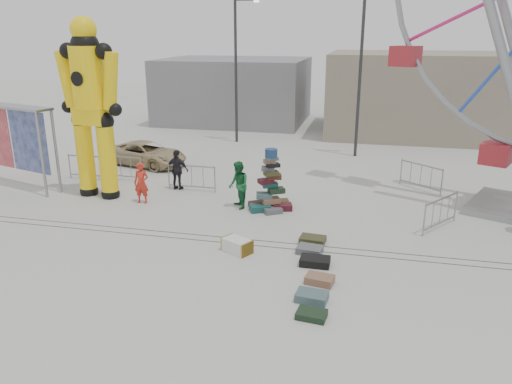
% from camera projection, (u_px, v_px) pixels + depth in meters
% --- Properties ---
extents(ground, '(90.00, 90.00, 0.00)m').
position_uv_depth(ground, '(235.00, 252.00, 14.88)').
color(ground, '#9E9E99').
rests_on(ground, ground).
extents(track_line_near, '(40.00, 0.04, 0.01)m').
position_uv_depth(track_line_near, '(240.00, 244.00, 15.44)').
color(track_line_near, '#47443F').
rests_on(track_line_near, ground).
extents(track_line_far, '(40.00, 0.04, 0.01)m').
position_uv_depth(track_line_far, '(243.00, 239.00, 15.81)').
color(track_line_far, '#47443F').
rests_on(track_line_far, ground).
extents(building_right, '(12.00, 8.00, 5.00)m').
position_uv_depth(building_right, '(427.00, 94.00, 31.14)').
color(building_right, gray).
rests_on(building_right, ground).
extents(building_left, '(10.00, 8.00, 4.40)m').
position_uv_depth(building_left, '(235.00, 90.00, 35.87)').
color(building_left, gray).
rests_on(building_left, ground).
extents(lamp_post_right, '(1.41, 0.25, 8.00)m').
position_uv_depth(lamp_post_right, '(362.00, 69.00, 24.88)').
color(lamp_post_right, '#2D2D30').
rests_on(lamp_post_right, ground).
extents(lamp_post_left, '(1.41, 0.25, 8.00)m').
position_uv_depth(lamp_post_left, '(237.00, 64.00, 28.23)').
color(lamp_post_left, '#2D2D30').
rests_on(lamp_post_left, ground).
extents(suitcase_tower, '(1.74, 1.52, 2.28)m').
position_uv_depth(suitcase_tower, '(270.00, 192.00, 18.31)').
color(suitcase_tower, '#194D4A').
rests_on(suitcase_tower, ground).
extents(crash_test_dummy, '(2.81, 1.23, 7.03)m').
position_uv_depth(crash_test_dummy, '(91.00, 103.00, 18.81)').
color(crash_test_dummy, black).
rests_on(crash_test_dummy, ground).
extents(banner_scaffold, '(4.80, 2.12, 3.45)m').
position_uv_depth(banner_scaffold, '(9.00, 126.00, 20.36)').
color(banner_scaffold, gray).
rests_on(banner_scaffold, ground).
extents(steamer_trunk, '(1.01, 0.86, 0.41)m').
position_uv_depth(steamer_trunk, '(237.00, 246.00, 14.84)').
color(steamer_trunk, silver).
rests_on(steamer_trunk, ground).
extents(row_case_0, '(0.83, 0.62, 0.19)m').
position_uv_depth(row_case_0, '(313.00, 240.00, 15.53)').
color(row_case_0, '#3D3E1F').
rests_on(row_case_0, ground).
extents(row_case_1, '(0.80, 0.64, 0.20)m').
position_uv_depth(row_case_1, '(310.00, 250.00, 14.82)').
color(row_case_1, '#5A5E62').
rests_on(row_case_1, ground).
extents(row_case_2, '(0.84, 0.55, 0.22)m').
position_uv_depth(row_case_2, '(315.00, 261.00, 14.04)').
color(row_case_2, black).
rests_on(row_case_2, ground).
extents(row_case_3, '(0.79, 0.60, 0.21)m').
position_uv_depth(row_case_3, '(320.00, 280.00, 13.02)').
color(row_case_3, '#8E6248').
rests_on(row_case_3, ground).
extents(row_case_4, '(0.82, 0.62, 0.21)m').
position_uv_depth(row_case_4, '(312.00, 297.00, 12.19)').
color(row_case_4, '#486167').
rests_on(row_case_4, ground).
extents(row_case_5, '(0.74, 0.56, 0.16)m').
position_uv_depth(row_case_5, '(312.00, 315.00, 11.47)').
color(row_case_5, black).
rests_on(row_case_5, ground).
extents(barricade_dummy_a, '(2.00, 0.16, 1.10)m').
position_uv_depth(barricade_dummy_a, '(90.00, 167.00, 21.99)').
color(barricade_dummy_a, gray).
rests_on(barricade_dummy_a, ground).
extents(barricade_dummy_b, '(2.00, 0.25, 1.10)m').
position_uv_depth(barricade_dummy_b, '(121.00, 168.00, 21.92)').
color(barricade_dummy_b, gray).
rests_on(barricade_dummy_b, ground).
extents(barricade_dummy_c, '(2.00, 0.12, 1.10)m').
position_uv_depth(barricade_dummy_c, '(192.00, 178.00, 20.43)').
color(barricade_dummy_c, gray).
rests_on(barricade_dummy_c, ground).
extents(barricade_wheel_front, '(1.25, 1.68, 1.10)m').
position_uv_depth(barricade_wheel_front, '(441.00, 213.00, 16.50)').
color(barricade_wheel_front, gray).
rests_on(barricade_wheel_front, ground).
extents(barricade_wheel_back, '(1.57, 1.39, 1.10)m').
position_uv_depth(barricade_wheel_back, '(421.00, 177.00, 20.58)').
color(barricade_wheel_back, gray).
rests_on(barricade_wheel_back, ground).
extents(pedestrian_red, '(0.60, 0.41, 1.58)m').
position_uv_depth(pedestrian_red, '(141.00, 183.00, 18.90)').
color(pedestrian_red, red).
rests_on(pedestrian_red, ground).
extents(pedestrian_green, '(1.02, 1.08, 1.77)m').
position_uv_depth(pedestrian_green, '(239.00, 185.00, 18.31)').
color(pedestrian_green, '#175E2F').
rests_on(pedestrian_green, ground).
extents(pedestrian_black, '(1.02, 0.51, 1.67)m').
position_uv_depth(pedestrian_black, '(177.00, 170.00, 20.50)').
color(pedestrian_black, black).
rests_on(pedestrian_black, ground).
extents(parked_suv, '(4.47, 2.93, 1.14)m').
position_uv_depth(parked_suv, '(146.00, 154.00, 24.32)').
color(parked_suv, tan).
rests_on(parked_suv, ground).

